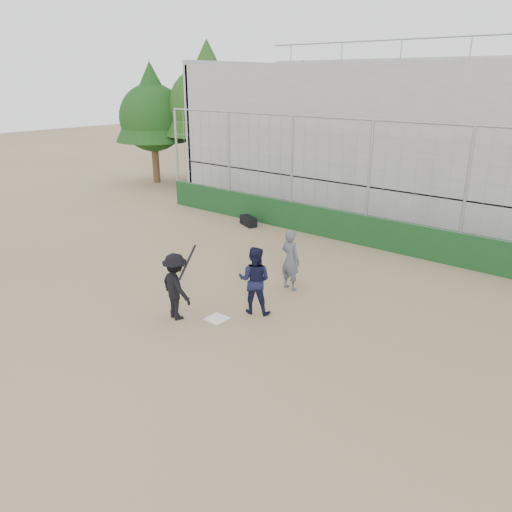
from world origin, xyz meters
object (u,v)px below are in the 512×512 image
Objects in this scene: umpire at (290,263)px; equipment_bag at (248,221)px; batter_at_plate at (176,286)px; catcher_crouched at (254,291)px.

equipment_bag is (-4.69, 3.84, -0.55)m from umpire.
umpire is 1.66× the size of equipment_bag.
batter_at_plate reaches higher than catcher_crouched.
umpire is at bearing 96.62° from catcher_crouched.
umpire is (1.01, 3.00, -0.05)m from batter_at_plate.
umpire is (-0.19, 1.67, 0.17)m from catcher_crouched.
umpire is at bearing -39.32° from equipment_bag.
catcher_crouched is 1.27× the size of equipment_bag.
catcher_crouched reaches higher than equipment_bag.
umpire is 6.09m from equipment_bag.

